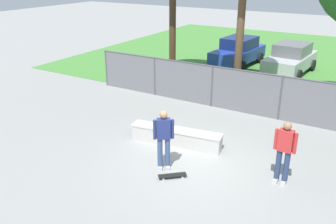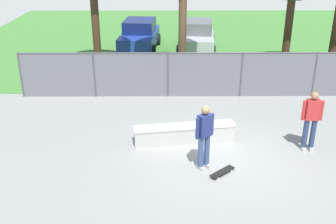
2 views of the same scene
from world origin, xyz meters
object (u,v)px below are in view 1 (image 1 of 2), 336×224
(concrete_ledge, at_px, (176,137))
(skateboarder, at_px, (164,137))
(car_silver, at_px, (291,58))
(skateboard, at_px, (172,175))
(bystander, at_px, (284,150))
(car_blue, at_px, (238,51))

(concrete_ledge, bearing_deg, skateboarder, -73.57)
(car_silver, bearing_deg, skateboard, -90.90)
(skateboard, height_order, bystander, bystander)
(skateboarder, xyz_separation_m, car_silver, (0.68, 12.28, -0.17))
(skateboard, bearing_deg, bystander, 26.45)
(car_blue, xyz_separation_m, car_silver, (3.12, -0.23, 0.00))
(car_blue, bearing_deg, car_silver, -4.21)
(concrete_ledge, bearing_deg, car_blue, 100.30)
(car_blue, xyz_separation_m, bystander, (5.59, -11.51, 0.17))
(skateboarder, xyz_separation_m, skateboard, (0.48, -0.32, -0.94))
(bystander, bearing_deg, skateboard, -153.55)
(concrete_ledge, distance_m, car_blue, 11.20)
(car_silver, bearing_deg, skateboarder, -93.16)
(concrete_ledge, xyz_separation_m, bystander, (3.59, -0.51, 0.72))
(bystander, bearing_deg, car_blue, 115.93)
(skateboarder, bearing_deg, skateboard, -33.91)
(skateboard, bearing_deg, car_blue, 102.84)
(skateboarder, height_order, car_silver, skateboarder)
(car_blue, distance_m, bystander, 12.80)
(skateboarder, distance_m, car_silver, 12.30)
(skateboarder, relative_size, bystander, 1.00)
(car_blue, relative_size, car_silver, 1.00)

